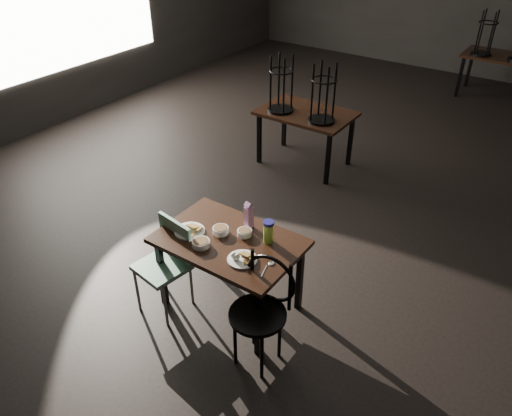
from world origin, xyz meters
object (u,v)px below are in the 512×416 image
Objects in this scene: school_chair at (167,258)px; main_table at (229,247)px; juice_carton at (249,216)px; water_bottle at (268,231)px; bentwood_chair at (263,304)px.

main_table is at bearing 39.97° from school_chair.
juice_carton reaches higher than main_table.
juice_carton is (0.03, 0.25, 0.19)m from main_table.
main_table is 0.57m from school_chair.
water_bottle is (0.29, 0.16, 0.18)m from main_table.
school_chair is (-0.50, -0.53, -0.34)m from juice_carton.
water_bottle is 0.61m from bentwood_chair.
bentwood_chair is (0.55, -0.30, -0.11)m from main_table.
juice_carton is 0.27m from water_bottle.
water_bottle is at bearing 39.52° from school_chair.
juice_carton reaches higher than water_bottle.
juice_carton is 0.82m from bentwood_chair.
main_table is 1.39× the size of school_chair.
school_chair is (-0.47, -0.28, -0.15)m from main_table.
juice_carton is at bearing 162.13° from water_bottle.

